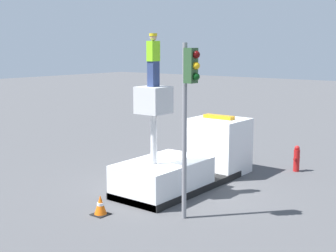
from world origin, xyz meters
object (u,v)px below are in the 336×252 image
Objects in this scene: fire_hydrant at (297,159)px; traffic_cone_rear at (100,206)px; traffic_light_pole at (189,96)px; worker at (153,60)px; bucket_truck at (191,160)px.

fire_hydrant is 1.75× the size of traffic_cone_rear.
traffic_light_pole is 4.37m from traffic_cone_rear.
worker is at bearing 158.35° from fire_hydrant.
worker is 5.01m from traffic_cone_rear.
traffic_cone_rear is (-8.67, 2.70, -0.24)m from fire_hydrant.
worker is 7.97m from fire_hydrant.
worker is at bearing -4.70° from traffic_cone_rear.
bucket_truck is at bearing 33.90° from traffic_light_pole.
worker is 2.56m from traffic_light_pole.
fire_hydrant is at bearing -21.65° from worker.
fire_hydrant is (6.31, -2.51, -4.17)m from worker.
traffic_light_pole is 8.36× the size of traffic_cone_rear.
bucket_truck is 1.21× the size of traffic_light_pole.
traffic_cone_rear is (-4.56, 0.19, -0.58)m from bucket_truck.
bucket_truck is 3.65× the size of worker.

